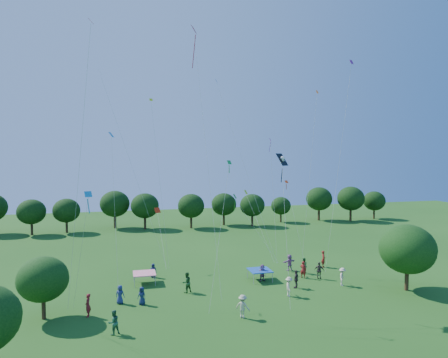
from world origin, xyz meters
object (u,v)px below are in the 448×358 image
(near_tree_north, at_px, (43,279))
(red_high_kite, at_px, (198,73))
(tent_red_stripe, at_px, (144,273))
(pirate_kite, at_px, (282,162))
(near_tree_east, at_px, (407,249))
(tent_blue, at_px, (260,270))

(near_tree_north, bearing_deg, red_high_kite, 11.43)
(tent_red_stripe, height_order, pirate_kite, pirate_kite)
(near_tree_east, height_order, red_high_kite, red_high_kite)
(tent_red_stripe, bearing_deg, red_high_kite, -42.33)
(tent_red_stripe, xyz_separation_m, red_high_kite, (4.71, -4.29, 19.19))
(near_tree_north, height_order, red_high_kite, red_high_kite)
(near_tree_east, xyz_separation_m, pirate_kite, (-12.89, -0.30, 8.32))
(pirate_kite, height_order, red_high_kite, red_high_kite)
(near_tree_east, height_order, tent_blue, near_tree_east)
(near_tree_east, xyz_separation_m, tent_blue, (-12.48, 6.37, -2.93))
(tent_red_stripe, bearing_deg, near_tree_east, -18.91)
(near_tree_north, distance_m, tent_blue, 20.40)
(near_tree_north, bearing_deg, near_tree_east, -2.39)
(near_tree_east, height_order, tent_red_stripe, near_tree_east)
(near_tree_north, xyz_separation_m, tent_red_stripe, (8.11, 6.89, -2.13))
(near_tree_north, height_order, near_tree_east, near_tree_east)
(near_tree_north, distance_m, tent_red_stripe, 10.85)
(near_tree_north, relative_size, tent_blue, 2.24)
(near_tree_east, xyz_separation_m, red_high_kite, (-19.32, 3.94, 16.26))
(tent_red_stripe, relative_size, pirate_kite, 0.19)
(near_tree_north, relative_size, red_high_kite, 0.21)
(near_tree_east, relative_size, tent_red_stripe, 2.86)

